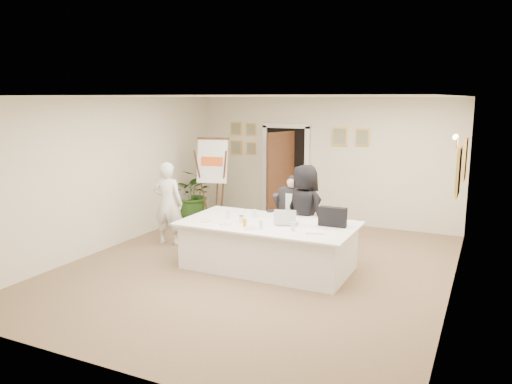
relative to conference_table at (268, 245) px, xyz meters
The scene contains 28 objects.
floor 0.44m from the conference_table, 156.07° to the right, with size 7.00×7.00×0.00m, color brown.
ceiling 2.41m from the conference_table, 156.07° to the right, with size 6.00×7.00×0.02m, color white.
wall_back 3.57m from the conference_table, 92.91° to the left, with size 6.00×0.10×2.80m, color beige.
wall_front 3.72m from the conference_table, 92.79° to the right, with size 6.00×0.10×2.80m, color beige.
wall_left 3.33m from the conference_table, behind, with size 0.10×7.00×2.80m, color beige.
wall_right 3.00m from the conference_table, ahead, with size 0.10×7.00×2.80m, color beige.
doorway 3.47m from the conference_table, 108.05° to the left, with size 1.14×0.86×2.20m.
pictures_back_wall 3.82m from the conference_table, 106.02° to the left, with size 3.40×0.06×0.80m, color gold, non-canonical shape.
pictures_right_wall 3.30m from the conference_table, 21.88° to the left, with size 0.06×2.20×0.80m, color gold, non-canonical shape.
wall_sconce 3.41m from the conference_table, 22.39° to the left, with size 0.20×0.30×0.24m, color gold, non-canonical shape.
conference_table is the anchor object (origin of this frame).
seated_man 1.13m from the conference_table, 91.10° to the left, with size 0.60×0.64×1.41m, color black, non-canonical shape.
flip_chart 3.07m from the conference_table, 137.15° to the left, with size 0.69×0.50×1.90m.
standing_man 2.36m from the conference_table, 169.50° to the left, with size 0.58×0.38×1.60m, color white.
standing_woman 0.98m from the conference_table, 68.40° to the left, with size 0.81×0.52×1.65m, color black.
potted_palm 3.84m from the conference_table, 140.84° to the left, with size 1.06×0.92×1.17m, color #28541C.
laptop 0.61m from the conference_table, ahead, with size 0.35×0.37×0.28m, color #B7BABC, non-canonical shape.
laptop_bag 1.17m from the conference_table, 11.73° to the left, with size 0.44×0.12×0.31m, color black.
paper_stack 1.01m from the conference_table, 17.12° to the right, with size 0.27×0.19×0.03m, color white.
plate_left 1.10m from the conference_table, 158.32° to the right, with size 0.21×0.21×0.01m, color white.
plate_mid 0.80m from the conference_table, 145.78° to the right, with size 0.20×0.20×0.01m, color white.
plate_near 0.62m from the conference_table, 102.51° to the right, with size 0.21×0.21×0.01m, color white.
glass_a 0.85m from the conference_table, behind, with size 0.06×0.06×0.14m, color silver.
glass_b 0.62m from the conference_table, 81.63° to the right, with size 0.06×0.06×0.14m, color silver.
glass_c 0.78m from the conference_table, 30.39° to the right, with size 0.06×0.06×0.14m, color silver.
glass_d 0.61m from the conference_table, 148.49° to the left, with size 0.06×0.06×0.14m, color silver.
oj_glass 0.65m from the conference_table, 117.20° to the right, with size 0.06×0.06×0.13m, color orange.
steel_jug 0.62m from the conference_table, 155.82° to the right, with size 0.09×0.09×0.11m, color silver.
Camera 1 is at (3.39, -7.14, 2.78)m, focal length 35.00 mm.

